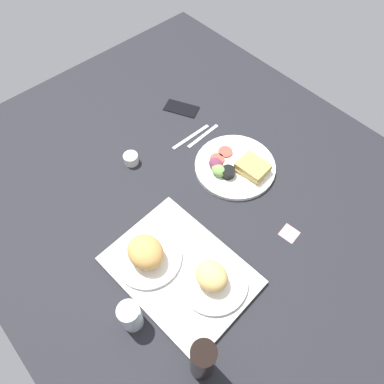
% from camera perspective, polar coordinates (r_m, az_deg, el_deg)
% --- Properties ---
extents(ground_plane, '(1.90, 1.50, 0.03)m').
position_cam_1_polar(ground_plane, '(1.34, 1.53, -1.11)').
color(ground_plane, black).
extents(serving_tray, '(0.47, 0.36, 0.02)m').
position_cam_1_polar(serving_tray, '(1.19, -1.86, -12.20)').
color(serving_tray, '#B2B2AD').
rests_on(serving_tray, ground_plane).
extents(bread_plate_near, '(0.21, 0.21, 0.09)m').
position_cam_1_polar(bread_plate_near, '(1.14, 3.23, -13.38)').
color(bread_plate_near, white).
rests_on(bread_plate_near, serving_tray).
extents(bread_plate_far, '(0.22, 0.22, 0.10)m').
position_cam_1_polar(bread_plate_far, '(1.17, -7.16, -9.59)').
color(bread_plate_far, white).
rests_on(bread_plate_far, serving_tray).
extents(plate_with_salad, '(0.31, 0.31, 0.05)m').
position_cam_1_polar(plate_with_salad, '(1.39, 6.86, 3.98)').
color(plate_with_salad, white).
rests_on(plate_with_salad, ground_plane).
extents(drinking_glass, '(0.06, 0.06, 0.12)m').
position_cam_1_polar(drinking_glass, '(1.11, -9.59, -18.61)').
color(drinking_glass, silver).
rests_on(drinking_glass, ground_plane).
extents(soda_bottle, '(0.06, 0.06, 0.23)m').
position_cam_1_polar(soda_bottle, '(1.01, 1.68, -24.94)').
color(soda_bottle, black).
rests_on(soda_bottle, ground_plane).
extents(espresso_cup, '(0.06, 0.06, 0.04)m').
position_cam_1_polar(espresso_cup, '(1.42, -9.53, 5.15)').
color(espresso_cup, silver).
rests_on(espresso_cup, ground_plane).
extents(fork, '(0.02, 0.17, 0.01)m').
position_cam_1_polar(fork, '(1.50, 1.74, 8.80)').
color(fork, '#B7B7BC').
rests_on(fork, ground_plane).
extents(knife, '(0.02, 0.19, 0.01)m').
position_cam_1_polar(knife, '(1.50, -0.17, 8.67)').
color(knife, '#B7B7BC').
rests_on(knife, ground_plane).
extents(cell_phone, '(0.16, 0.13, 0.01)m').
position_cam_1_polar(cell_phone, '(1.61, -1.68, 13.00)').
color(cell_phone, black).
rests_on(cell_phone, ground_plane).
extents(sticky_note, '(0.06, 0.06, 0.00)m').
position_cam_1_polar(sticky_note, '(1.29, 14.99, -6.28)').
color(sticky_note, pink).
rests_on(sticky_note, ground_plane).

